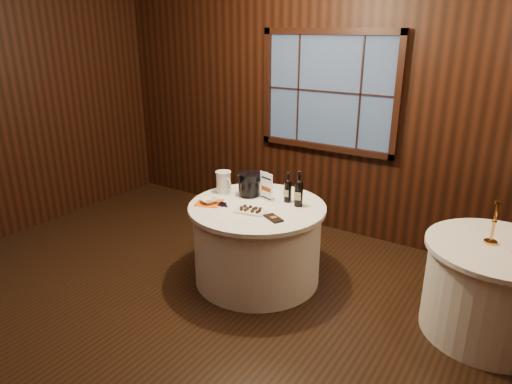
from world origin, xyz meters
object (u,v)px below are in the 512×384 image
Objects in this scene: chocolate_box at (273,218)px; cracker_bowl at (209,201)px; ice_bucket at (249,184)px; sign_stand at (267,190)px; port_bottle_left at (288,189)px; chocolate_plate at (251,210)px; main_table at (257,242)px; port_bottle_right at (299,191)px; brass_candlestick at (493,228)px; side_table at (492,290)px; grape_bunch at (223,204)px; glass_pitcher at (224,182)px.

cracker_bowl is at bearing -152.31° from chocolate_box.
ice_bucket reaches higher than cracker_bowl.
chocolate_box is (0.30, -0.38, -0.09)m from sign_stand.
chocolate_box is at bearing -78.38° from port_bottle_left.
sign_stand reaches higher than chocolate_plate.
ice_bucket reaches higher than main_table.
port_bottle_right reaches higher than chocolate_plate.
port_bottle_right is 0.96× the size of brass_candlestick.
sign_stand is at bearing 97.47° from chocolate_plate.
side_table is 0.51m from brass_candlestick.
port_bottle_right is (0.33, 0.01, 0.05)m from sign_stand.
ice_bucket is at bearing -172.81° from port_bottle_left.
grape_bunch is 1.05× the size of cracker_bowl.
cracker_bowl is at bearing -175.98° from grape_bunch.
side_table is 2.26m from ice_bucket.
grape_bunch is (-0.25, -0.19, 0.40)m from main_table.
side_table is 4.69× the size of ice_bucket.
side_table is at bearing 0.29° from port_bottle_left.
ice_bucket is 0.44m from cracker_bowl.
side_table is at bearing -14.36° from brass_candlestick.
port_bottle_right reaches higher than cracker_bowl.
glass_pitcher is at bearing 172.65° from port_bottle_right.
port_bottle_right reaches higher than port_bottle_left.
port_bottle_left reaches higher than ice_bucket.
side_table is 2.52m from glass_pitcher.
glass_pitcher is 2.40m from brass_candlestick.
brass_candlestick is at bearing 44.75° from chocolate_box.
brass_candlestick is (1.63, 0.51, 0.12)m from chocolate_box.
port_bottle_right reaches higher than main_table.
chocolate_plate is (-1.96, -0.46, 0.40)m from side_table.
chocolate_box is 1.17× the size of grape_bunch.
chocolate_plate is 0.58m from glass_pitcher.
glass_pitcher is at bearing -175.38° from side_table.
grape_bunch is at bearing -166.92° from brass_candlestick.
grape_bunch is at bearing -35.47° from glass_pitcher.
brass_candlestick is (2.18, 0.51, 0.11)m from grape_bunch.
cracker_bowl is (-2.41, -0.50, 0.41)m from side_table.
brass_candlestick is at bearing 1.00° from port_bottle_left.
grape_bunch is 2.24m from brass_candlestick.
port_bottle_right is 1.75× the size of chocolate_box.
port_bottle_left is (0.19, 0.23, 0.51)m from main_table.
chocolate_plate is at bearing -142.81° from port_bottle_right.
side_table is (2.00, 0.30, 0.00)m from main_table.
port_bottle_left is 0.75m from cracker_bowl.
chocolate_plate reaches higher than main_table.
cracker_bowl reaches higher than chocolate_plate.
cracker_bowl is at bearing -166.05° from port_bottle_right.
port_bottle_right is 0.48m from chocolate_plate.
side_table is at bearing 23.12° from glass_pitcher.
chocolate_box is 1.22× the size of cracker_bowl.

